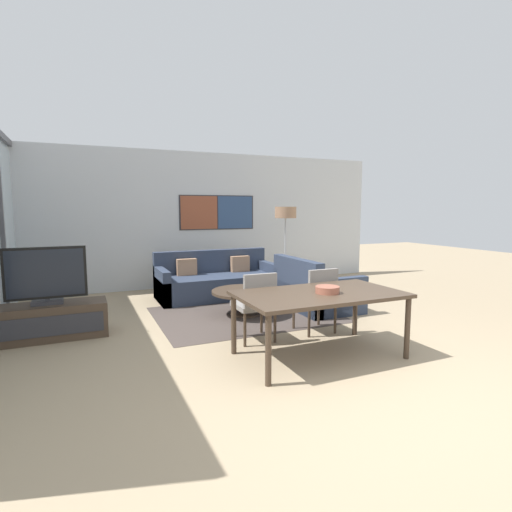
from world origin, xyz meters
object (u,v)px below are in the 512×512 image
dining_chair_left (256,302)px  dining_chair_centre (317,295)px  tv_console (49,321)px  dining_table (320,298)px  coffee_table (245,296)px  sofa_side (314,292)px  sofa_main (216,282)px  fruit_bowl (327,289)px  floor_lamp (286,217)px  television (46,276)px

dining_chair_left → dining_chair_centre: bearing=-0.5°
tv_console → dining_table: bearing=-34.0°
coffee_table → dining_chair_left: 1.27m
tv_console → coffee_table: bearing=1.2°
sofa_side → sofa_main: bearing=38.3°
sofa_main → dining_chair_left: 2.65m
sofa_main → coffee_table: sofa_main is taller
sofa_side → fruit_bowl: (-1.03, -1.91, 0.49)m
dining_chair_left → floor_lamp: 3.30m
dining_table → fruit_bowl: size_ratio=6.83×
sofa_side → tv_console: bearing=89.5°
coffee_table → dining_chair_left: bearing=-106.1°
fruit_bowl → sofa_side: bearing=61.7°
sofa_main → floor_lamp: (1.44, -0.01, 1.19)m
coffee_table → floor_lamp: bearing=44.2°
floor_lamp → sofa_side: bearing=-99.8°
sofa_main → floor_lamp: bearing=-0.5°
sofa_main → dining_chair_left: bearing=-97.6°
tv_console → fruit_bowl: (2.86, -1.94, 0.54)m
television → dining_chair_left: 2.64m
dining_chair_centre → fruit_bowl: 0.91m
tv_console → coffee_table: 2.70m
sofa_side → dining_chair_centre: size_ratio=1.56×
dining_table → dining_chair_left: bearing=120.9°
dining_chair_centre → floor_lamp: 2.92m
coffee_table → floor_lamp: floor_lamp is taller
floor_lamp → coffee_table: bearing=-135.8°
dining_chair_left → floor_lamp: (1.79, 2.60, 0.96)m
tv_console → floor_lamp: (4.14, 1.45, 1.24)m
sofa_side → dining_chair_left: 1.91m
dining_table → dining_chair_left: size_ratio=2.08×
sofa_main → floor_lamp: size_ratio=1.31×
dining_chair_centre → floor_lamp: bearing=70.9°
tv_console → dining_chair_left: bearing=-26.0°
sofa_main → fruit_bowl: sofa_main is taller
sofa_main → sofa_side: (1.18, -1.50, 0.00)m
dining_chair_left → sofa_side: bearing=36.1°
dining_chair_left → dining_chair_centre: same height
sofa_side → fruit_bowl: sofa_side is taller
coffee_table → sofa_main: bearing=90.0°
fruit_bowl → dining_chair_centre: bearing=64.2°
tv_console → sofa_side: bearing=-0.5°
television → tv_console: bearing=-90.0°
coffee_table → dining_chair_centre: bearing=-66.1°
sofa_side → dining_table: (-1.09, -1.85, 0.39)m
television → fruit_bowl: bearing=-34.2°
coffee_table → sofa_side: bearing=-4.2°
tv_console → sofa_side: sofa_side is taller
sofa_main → dining_chair_centre: 2.68m
television → sofa_side: (3.88, -0.03, -0.52)m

